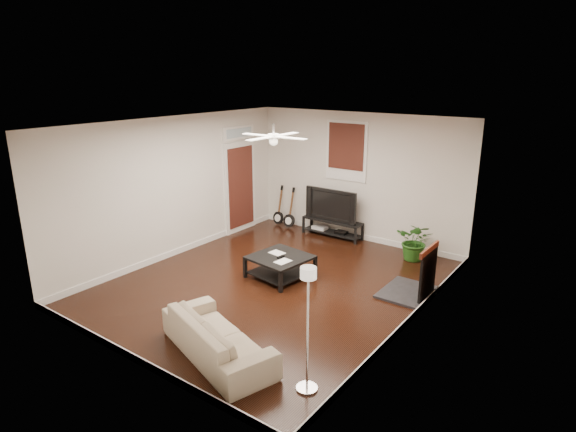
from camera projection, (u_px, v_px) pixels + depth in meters
name	position (u px, v px, depth m)	size (l,w,h in m)	color
room	(274.00, 207.00, 8.10)	(5.01, 6.01, 2.81)	black
brick_accent	(439.00, 219.00, 7.48)	(0.02, 2.20, 2.80)	brown
fireplace	(417.00, 270.00, 7.91)	(0.80, 1.10, 0.92)	black
window_back	(346.00, 151.00, 10.41)	(1.00, 0.06, 1.30)	#37160F
door_left	(240.00, 179.00, 11.01)	(0.08, 1.00, 2.50)	white
tv_stand	(332.00, 228.00, 10.88)	(1.41, 0.38, 0.40)	black
tv	(333.00, 204.00, 10.73)	(1.27, 0.17, 0.73)	black
coffee_table	(280.00, 267.00, 8.71)	(0.96, 0.96, 0.40)	black
sofa	(217.00, 336.00, 6.26)	(1.92, 0.75, 0.56)	tan
floor_lamp	(308.00, 330.00, 5.43)	(0.26, 0.26, 1.57)	silver
potted_plant	(416.00, 241.00, 9.44)	(0.72, 0.62, 0.80)	#225719
guitar_left	(278.00, 206.00, 11.63)	(0.30, 0.21, 0.97)	black
guitar_right	(289.00, 208.00, 11.41)	(0.30, 0.21, 0.97)	black
ceiling_fan	(274.00, 136.00, 7.76)	(1.24, 1.24, 0.32)	white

